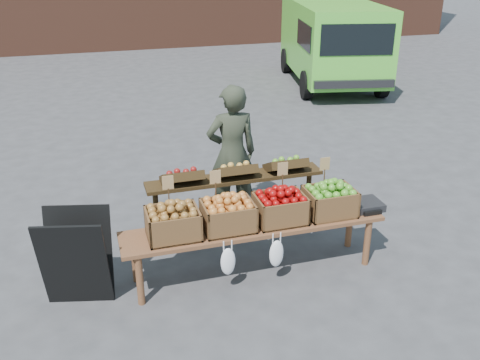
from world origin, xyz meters
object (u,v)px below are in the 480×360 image
object	(u,v)px
chalkboard_sign	(77,258)
crate_red_apples	(280,209)
back_table	(235,199)
crate_green_apples	(330,202)
crate_golden_apples	(173,224)
crate_russet_pears	(228,216)
vendor	(232,154)
weighing_scale	(365,205)
delivery_van	(332,44)
display_bench	(254,249)

from	to	relation	value
chalkboard_sign	crate_red_apples	world-z (taller)	chalkboard_sign
back_table	crate_green_apples	size ratio (longest dim) A/B	4.20
crate_golden_apples	crate_russet_pears	bearing A→B (deg)	0.00
vendor	weighing_scale	xyz separation A→B (m)	(1.12, -1.28, -0.24)
back_table	weighing_scale	xyz separation A→B (m)	(1.24, -0.72, 0.09)
vendor	crate_green_apples	xyz separation A→B (m)	(0.69, -1.28, -0.14)
vendor	back_table	bearing A→B (deg)	78.96
vendor	back_table	world-z (taller)	vendor
crate_green_apples	weighing_scale	distance (m)	0.44
vendor	back_table	size ratio (longest dim) A/B	0.81
delivery_van	chalkboard_sign	bearing A→B (deg)	-118.12
back_table	weighing_scale	bearing A→B (deg)	-30.16
chalkboard_sign	weighing_scale	xyz separation A→B (m)	(3.00, -0.02, 0.14)
chalkboard_sign	vendor	bearing A→B (deg)	47.72
back_table	crate_golden_apples	bearing A→B (deg)	-139.26
crate_green_apples	crate_russet_pears	bearing A→B (deg)	180.00
crate_russet_pears	crate_red_apples	world-z (taller)	same
display_bench	crate_golden_apples	xyz separation A→B (m)	(-0.82, 0.00, 0.42)
delivery_van	crate_russet_pears	world-z (taller)	delivery_van
crate_golden_apples	crate_red_apples	xyz separation A→B (m)	(1.10, 0.00, 0.00)
crate_russet_pears	delivery_van	bearing A→B (deg)	57.63
crate_golden_apples	crate_russet_pears	world-z (taller)	same
vendor	crate_red_apples	distance (m)	1.30
vendor	crate_golden_apples	size ratio (longest dim) A/B	3.40
chalkboard_sign	display_bench	size ratio (longest dim) A/B	0.35
crate_red_apples	weighing_scale	bearing A→B (deg)	0.00
chalkboard_sign	crate_golden_apples	world-z (taller)	chalkboard_sign
delivery_van	back_table	world-z (taller)	delivery_van
vendor	delivery_van	bearing A→B (deg)	-123.71
crate_green_apples	weighing_scale	world-z (taller)	crate_green_apples
delivery_van	vendor	world-z (taller)	delivery_van
back_table	crate_red_apples	xyz separation A→B (m)	(0.26, -0.72, 0.19)
crate_green_apples	chalkboard_sign	bearing A→B (deg)	179.52
back_table	crate_green_apples	bearing A→B (deg)	-41.49
crate_golden_apples	crate_red_apples	distance (m)	1.10
delivery_van	crate_golden_apples	distance (m)	8.96
chalkboard_sign	back_table	world-z (taller)	back_table
chalkboard_sign	back_table	xyz separation A→B (m)	(1.76, 0.70, 0.05)
crate_red_apples	delivery_van	bearing A→B (deg)	60.81
vendor	display_bench	distance (m)	1.41
crate_red_apples	vendor	bearing A→B (deg)	96.28
chalkboard_sign	crate_red_apples	size ratio (longest dim) A/B	1.89
delivery_van	chalkboard_sign	xyz separation A→B (m)	(-6.10, -7.28, -0.49)
crate_russet_pears	crate_red_apples	size ratio (longest dim) A/B	1.00
crate_russet_pears	crate_red_apples	distance (m)	0.55
chalkboard_sign	crate_golden_apples	size ratio (longest dim) A/B	1.89
delivery_van	display_bench	world-z (taller)	delivery_van
vendor	chalkboard_sign	xyz separation A→B (m)	(-1.88, -1.26, -0.38)
crate_russet_pears	crate_green_apples	size ratio (longest dim) A/B	1.00
display_bench	crate_red_apples	distance (m)	0.51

